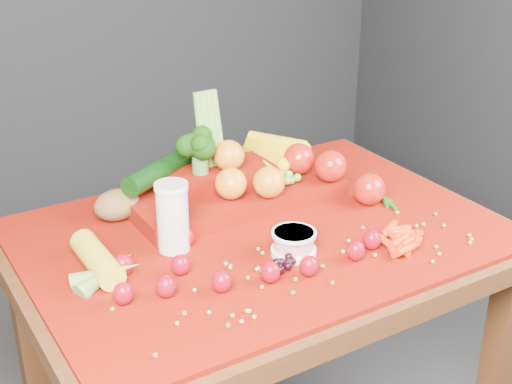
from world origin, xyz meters
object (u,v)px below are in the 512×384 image
milk_glass (173,215)px  yogurt_bowl (294,242)px  table (260,270)px  produce_mound (244,179)px

milk_glass → yogurt_bowl: 0.26m
table → produce_mound: produce_mound is taller
table → produce_mound: 0.23m
table → produce_mound: bearing=73.1°
table → milk_glass: (-0.21, 0.02, 0.19)m
milk_glass → yogurt_bowl: (0.21, -0.15, -0.05)m
yogurt_bowl → table: bearing=91.3°
produce_mound → yogurt_bowl: bearing=-98.8°
table → milk_glass: milk_glass is taller
table → milk_glass: bearing=173.8°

